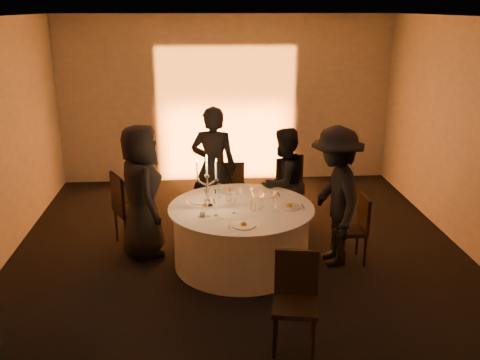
{
  "coord_description": "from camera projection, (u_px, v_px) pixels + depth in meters",
  "views": [
    {
      "loc": [
        -0.48,
        -6.13,
        3.12
      ],
      "look_at": [
        0.0,
        0.2,
        1.05
      ],
      "focal_mm": 40.0,
      "sensor_mm": 36.0,
      "label": 1
    }
  ],
  "objects": [
    {
      "name": "plate_front",
      "position": [
        244.0,
        224.0,
        5.99
      ],
      "size": [
        0.36,
        0.27,
        0.08
      ],
      "color": "white",
      "rests_on": "banquet_table"
    },
    {
      "name": "chair_back_left",
      "position": [
        230.0,
        188.0,
        7.93
      ],
      "size": [
        0.44,
        0.44,
        0.97
      ],
      "rotation": [
        0.0,
        0.0,
        3.1
      ],
      "color": "black",
      "rests_on": "floor"
    },
    {
      "name": "chair_right",
      "position": [
        355.0,
        225.0,
        6.73
      ],
      "size": [
        0.39,
        0.39,
        0.87
      ],
      "rotation": [
        0.0,
        0.0,
        -1.55
      ],
      "color": "black",
      "rests_on": "floor"
    },
    {
      "name": "wine_glass_e",
      "position": [
        234.0,
        202.0,
        6.32
      ],
      "size": [
        0.07,
        0.07,
        0.19
      ],
      "color": "white",
      "rests_on": "banquet_table"
    },
    {
      "name": "plate_right",
      "position": [
        289.0,
        206.0,
        6.54
      ],
      "size": [
        0.36,
        0.27,
        0.08
      ],
      "color": "white",
      "rests_on": "banquet_table"
    },
    {
      "name": "guest_right",
      "position": [
        335.0,
        197.0,
        6.58
      ],
      "size": [
        0.69,
        1.16,
        1.76
      ],
      "primitive_type": "imported",
      "rotation": [
        0.0,
        0.0,
        -1.54
      ],
      "color": "black",
      "rests_on": "floor"
    },
    {
      "name": "plate_back_left",
      "position": [
        228.0,
        191.0,
        7.09
      ],
      "size": [
        0.35,
        0.28,
        0.08
      ],
      "color": "white",
      "rests_on": "banquet_table"
    },
    {
      "name": "coffee_cup",
      "position": [
        203.0,
        214.0,
        6.27
      ],
      "size": [
        0.11,
        0.11,
        0.07
      ],
      "color": "white",
      "rests_on": "banquet_table"
    },
    {
      "name": "wall_front",
      "position": [
        290.0,
        307.0,
        3.03
      ],
      "size": [
        7.0,
        0.0,
        7.0
      ],
      "primitive_type": "plane",
      "rotation": [
        -1.57,
        0.0,
        0.0
      ],
      "color": "#ADA9A0",
      "rests_on": "floor"
    },
    {
      "name": "plate_back_right",
      "position": [
        266.0,
        195.0,
        6.96
      ],
      "size": [
        0.35,
        0.26,
        0.01
      ],
      "color": "white",
      "rests_on": "banquet_table"
    },
    {
      "name": "candelabra",
      "position": [
        207.0,
        189.0,
        6.5
      ],
      "size": [
        0.28,
        0.13,
        0.67
      ],
      "color": "silver",
      "rests_on": "banquet_table"
    },
    {
      "name": "guest_back_left",
      "position": [
        214.0,
        168.0,
        7.69
      ],
      "size": [
        0.74,
        0.57,
        1.8
      ],
      "primitive_type": "imported",
      "rotation": [
        0.0,
        0.0,
        2.91
      ],
      "color": "black",
      "rests_on": "floor"
    },
    {
      "name": "wine_glass_i",
      "position": [
        207.0,
        206.0,
        6.22
      ],
      "size": [
        0.07,
        0.07,
        0.19
      ],
      "color": "white",
      "rests_on": "banquet_table"
    },
    {
      "name": "plate_left",
      "position": [
        201.0,
        201.0,
        6.73
      ],
      "size": [
        0.35,
        0.24,
        0.01
      ],
      "color": "white",
      "rests_on": "banquet_table"
    },
    {
      "name": "tumbler_b",
      "position": [
        253.0,
        207.0,
        6.43
      ],
      "size": [
        0.07,
        0.07,
        0.09
      ],
      "primitive_type": "cylinder",
      "color": "white",
      "rests_on": "banquet_table"
    },
    {
      "name": "chair_front",
      "position": [
        296.0,
        295.0,
        5.03
      ],
      "size": [
        0.49,
        0.49,
        0.95
      ],
      "rotation": [
        0.0,
        0.0,
        -0.2
      ],
      "color": "black",
      "rests_on": "floor"
    },
    {
      "name": "wall_back",
      "position": [
        226.0,
        100.0,
        9.66
      ],
      "size": [
        7.0,
        0.0,
        7.0
      ],
      "primitive_type": "plane",
      "rotation": [
        1.57,
        0.0,
        0.0
      ],
      "color": "#ADA9A0",
      "rests_on": "floor"
    },
    {
      "name": "guest_left",
      "position": [
        141.0,
        191.0,
        6.82
      ],
      "size": [
        0.78,
        0.97,
        1.73
      ],
      "primitive_type": "imported",
      "rotation": [
        0.0,
        0.0,
        1.87
      ],
      "color": "black",
      "rests_on": "floor"
    },
    {
      "name": "wine_glass_d",
      "position": [
        252.0,
        192.0,
        6.69
      ],
      "size": [
        0.07,
        0.07,
        0.19
      ],
      "color": "white",
      "rests_on": "banquet_table"
    },
    {
      "name": "wine_glass_a",
      "position": [
        216.0,
        204.0,
        6.26
      ],
      "size": [
        0.07,
        0.07,
        0.19
      ],
      "color": "white",
      "rests_on": "banquet_table"
    },
    {
      "name": "guest_back_right",
      "position": [
        283.0,
        183.0,
        7.42
      ],
      "size": [
        0.96,
        0.93,
        1.56
      ],
      "primitive_type": "imported",
      "rotation": [
        0.0,
        0.0,
        -2.49
      ],
      "color": "black",
      "rests_on": "floor"
    },
    {
      "name": "wine_glass_f",
      "position": [
        274.0,
        195.0,
        6.55
      ],
      "size": [
        0.07,
        0.07,
        0.19
      ],
      "color": "white",
      "rests_on": "banquet_table"
    },
    {
      "name": "banquet_table",
      "position": [
        241.0,
        235.0,
        6.69
      ],
      "size": [
        1.8,
        1.8,
        0.77
      ],
      "color": "black",
      "rests_on": "floor"
    },
    {
      "name": "uplighter_fixture",
      "position": [
        228.0,
        181.0,
        9.83
      ],
      "size": [
        0.25,
        0.12,
        0.1
      ],
      "primitive_type": "cube",
      "color": "black",
      "rests_on": "floor"
    },
    {
      "name": "chair_left",
      "position": [
        127.0,
        205.0,
        7.17
      ],
      "size": [
        0.6,
        0.6,
        1.02
      ],
      "rotation": [
        0.0,
        0.0,
        2.04
      ],
      "color": "black",
      "rests_on": "floor"
    },
    {
      "name": "ceiling",
      "position": [
        241.0,
        17.0,
        5.88
      ],
      "size": [
        7.0,
        7.0,
        0.0
      ],
      "primitive_type": "plane",
      "rotation": [
        3.14,
        0.0,
        0.0
      ],
      "color": "silver",
      "rests_on": "wall_back"
    },
    {
      "name": "wine_glass_c",
      "position": [
        260.0,
        199.0,
        6.44
      ],
      "size": [
        0.07,
        0.07,
        0.19
      ],
      "color": "white",
      "rests_on": "banquet_table"
    },
    {
      "name": "wine_glass_h",
      "position": [
        219.0,
        188.0,
        6.83
      ],
      "size": [
        0.07,
        0.07,
        0.19
      ],
      "color": "white",
      "rests_on": "banquet_table"
    },
    {
      "name": "chair_back_right",
      "position": [
        284.0,
        185.0,
        7.89
      ],
      "size": [
        0.63,
        0.63,
        1.06
      ],
      "rotation": [
        0.0,
        0.0,
        -2.67
      ],
      "color": "black",
      "rests_on": "floor"
    },
    {
      "name": "wine_glass_g",
      "position": [
        207.0,
        194.0,
        6.61
      ],
      "size": [
        0.07,
        0.07,
        0.19
      ],
      "color": "white",
      "rests_on": "banquet_table"
    },
    {
      "name": "tumbler_a",
      "position": [
        229.0,
        197.0,
        6.76
      ],
      "size": [
        0.07,
        0.07,
        0.09
      ],
      "primitive_type": "cylinder",
      "color": "white",
      "rests_on": "banquet_table"
    },
    {
      "name": "floor",
      "position": [
        241.0,
        263.0,
        6.81
      ],
      "size": [
        7.0,
        7.0,
        0.0
      ],
      "primitive_type": "plane",
      "color": "black",
      "rests_on": "ground"
    },
    {
      "name": "wine_glass_b",
      "position": [
        263.0,
        197.0,
        6.52
      ],
      "size": [
        0.07,
        0.07,
        0.19
      ],
      "color": "white",
      "rests_on": "banquet_table"
    }
  ]
}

